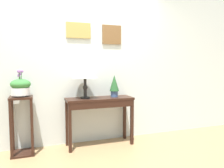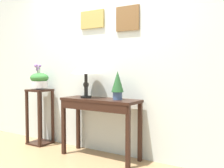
% 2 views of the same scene
% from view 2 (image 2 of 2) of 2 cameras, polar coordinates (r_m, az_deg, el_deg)
% --- Properties ---
extents(back_wall_with_art, '(9.00, 0.13, 2.80)m').
position_cam_2_polar(back_wall_with_art, '(3.74, -1.88, 7.11)').
color(back_wall_with_art, silver).
rests_on(back_wall_with_art, ground).
extents(console_table, '(1.05, 0.37, 0.77)m').
position_cam_2_polar(console_table, '(3.44, -2.73, -5.27)').
color(console_table, black).
rests_on(console_table, ground).
extents(table_lamp, '(0.39, 0.39, 0.50)m').
position_cam_2_polar(table_lamp, '(3.56, -5.56, 3.44)').
color(table_lamp, black).
rests_on(table_lamp, console_table).
extents(potted_plant_on_console, '(0.15, 0.15, 0.35)m').
position_cam_2_polar(potted_plant_on_console, '(3.30, 1.18, -0.02)').
color(potted_plant_on_console, '#3D5684').
rests_on(potted_plant_on_console, console_table).
extents(pedestal_stand_left, '(0.31, 0.31, 0.84)m').
position_cam_2_polar(pedestal_stand_left, '(4.27, -15.03, -6.70)').
color(pedestal_stand_left, black).
rests_on(pedestal_stand_left, ground).
extents(planter_bowl_wide, '(0.27, 0.27, 0.38)m').
position_cam_2_polar(planter_bowl_wide, '(4.21, -15.15, 0.80)').
color(planter_bowl_wide, silver).
rests_on(planter_bowl_wide, pedestal_stand_left).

